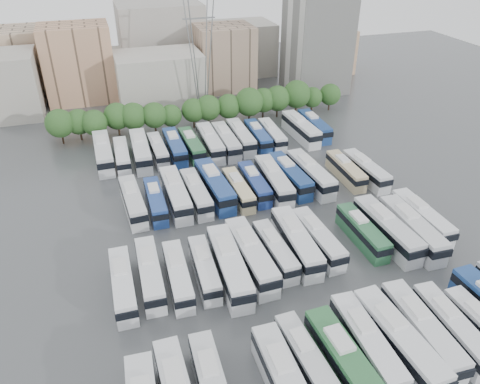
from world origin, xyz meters
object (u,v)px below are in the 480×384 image
object	(u,v)px
bus_r0_s5	(307,360)
bus_r3_s0	(103,152)
bus_r0_s6	(346,364)
bus_r1_s0	(123,284)
bus_r2_s1	(133,201)
bus_r2_s10	(310,174)
bus_r2_s4	(196,193)
bus_r0_s9	(422,330)
bus_r2_s9	(289,175)
bus_r3_s8	(241,137)
apartment_tower	(317,39)
bus_r1_s10	(362,232)
bus_r1_s3	(204,269)
bus_r0_s10	(452,328)
bus_r1_s5	(251,255)
bus_r0_s4	(286,384)
bus_r3_s7	(226,141)
bus_r1_s7	(296,242)
bus_r3_s3	(158,150)
bus_r2_s7	(254,183)
bus_r3_s13	(314,126)
bus_r3_s9	(258,136)
bus_r0_s7	(366,344)
bus_r2_s6	(238,189)
bus_r0_s8	(398,340)
bus_r1_s2	(178,275)
bus_r1_s6	(275,250)
bus_r3_s4	(175,147)
bus_r2_s13	(366,170)
bus_r2_s2	(156,201)
bus_r2_s3	(176,194)
bus_r1_s11	(387,229)
bus_r3_s2	(141,150)
bus_r2_s12	(346,170)
bus_r3_s12	(301,129)
bus_r1_s8	(318,238)
bus_r1_s4	(229,266)
bus_r3_s5	(192,145)
bus_r1_s1	(150,273)

from	to	relation	value
bus_r0_s5	bus_r3_s0	distance (m)	56.27
bus_r0_s6	bus_r1_s0	size ratio (longest dim) A/B	1.12
bus_r2_s1	bus_r2_s10	distance (m)	29.76
bus_r2_s4	bus_r0_s9	bearing A→B (deg)	-66.36
bus_r2_s9	bus_r3_s8	size ratio (longest dim) A/B	1.02
apartment_tower	bus_r1_s10	size ratio (longest dim) A/B	2.30
bus_r1_s10	bus_r0_s5	bearing A→B (deg)	-133.35
bus_r0_s9	bus_r1_s3	xyz separation A→B (m)	(-19.56, 17.05, -0.28)
bus_r0_s10	bus_r1_s5	distance (m)	24.49
bus_r0_s4	bus_r3_s7	distance (m)	55.07
bus_r1_s7	bus_r3_s3	size ratio (longest dim) A/B	1.19
bus_r2_s7	bus_r3_s13	world-z (taller)	bus_r3_s13
bus_r3_s9	bus_r3_s13	bearing A→B (deg)	7.14
bus_r0_s7	bus_r2_s6	size ratio (longest dim) A/B	1.14
bus_r0_s8	bus_r1_s2	bearing A→B (deg)	136.23
bus_r1_s2	bus_r1_s7	size ratio (longest dim) A/B	0.85
bus_r3_s3	bus_r0_s7	bearing A→B (deg)	-77.31
bus_r1_s6	bus_r3_s4	xyz separation A→B (m)	(-6.70, 35.35, 0.19)
bus_r2_s7	bus_r3_s13	xyz separation A→B (m)	(19.81, 18.96, 0.14)
apartment_tower	bus_r3_s0	world-z (taller)	apartment_tower
bus_r0_s6	bus_r2_s13	distance (m)	42.26
bus_r1_s3	bus_r2_s2	bearing A→B (deg)	103.23
bus_r1_s2	bus_r2_s3	xyz separation A→B (m)	(3.33, 18.89, 0.33)
bus_r2_s2	bus_r3_s13	world-z (taller)	bus_r3_s13
bus_r2_s4	bus_r2_s3	bearing A→B (deg)	170.08
bus_r1_s0	bus_r1_s11	world-z (taller)	bus_r1_s11
bus_r2_s6	bus_r3_s2	size ratio (longest dim) A/B	0.81
bus_r0_s8	bus_r3_s3	distance (m)	56.08
bus_r3_s8	bus_r3_s9	bearing A→B (deg)	-4.72
bus_r1_s3	bus_r2_s4	bearing A→B (deg)	82.81
bus_r1_s3	bus_r1_s11	xyz separation A→B (m)	(26.26, 0.04, 0.41)
bus_r2_s12	bus_r3_s3	xyz separation A→B (m)	(-29.81, 18.05, -0.01)
bus_r3_s8	bus_r3_s12	size ratio (longest dim) A/B	0.95
bus_r3_s4	bus_r3_s0	bearing A→B (deg)	175.16
bus_r1_s7	bus_r3_s3	bearing A→B (deg)	112.84
bus_r1_s2	bus_r2_s13	distance (m)	40.16
bus_r2_s3	bus_r2_s2	bearing A→B (deg)	-169.15
bus_r2_s10	bus_r2_s12	distance (m)	6.69
apartment_tower	bus_r2_s13	xyz separation A→B (m)	(-12.54, -47.44, -11.18)
bus_r1_s10	bus_r3_s8	bearing A→B (deg)	100.34
bus_r2_s9	bus_r2_s13	distance (m)	13.58
bus_r0_s10	bus_r2_s9	world-z (taller)	bus_r2_s9
bus_r2_s1	bus_r2_s7	bearing A→B (deg)	-3.46
bus_r0_s7	bus_r1_s8	bearing A→B (deg)	81.87
apartment_tower	bus_r1_s6	bearing A→B (deg)	-119.29
bus_r1_s4	bus_r3_s5	size ratio (longest dim) A/B	1.15
bus_r1_s1	bus_r3_s12	bearing A→B (deg)	46.01
bus_r0_s8	bus_r3_s5	world-z (taller)	bus_r0_s8
bus_r0_s4	bus_r2_s3	distance (m)	37.52
bus_r2_s9	bus_r3_s12	world-z (taller)	bus_r3_s12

